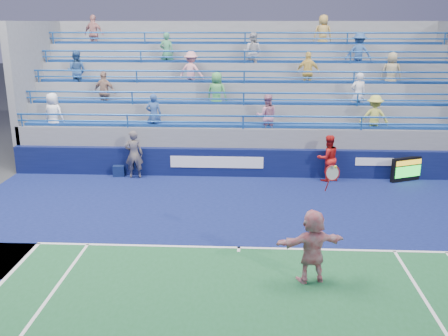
# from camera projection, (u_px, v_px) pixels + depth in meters

# --- Properties ---
(ground) EXTENTS (120.00, 120.00, 0.00)m
(ground) POSITION_uv_depth(u_px,v_px,m) (239.00, 248.00, 13.32)
(ground) COLOR #333538
(sponsor_wall) EXTENTS (18.00, 0.32, 1.10)m
(sponsor_wall) POSITION_uv_depth(u_px,v_px,m) (243.00, 163.00, 19.40)
(sponsor_wall) COLOR #0A113C
(sponsor_wall) RESTS_ON ground
(bleacher_stand) EXTENTS (18.00, 5.60, 6.13)m
(bleacher_stand) POSITION_uv_depth(u_px,v_px,m) (244.00, 119.00, 22.73)
(bleacher_stand) COLOR slate
(bleacher_stand) RESTS_ON ground
(serve_speed_board) EXTENTS (1.29, 0.68, 0.94)m
(serve_speed_board) POSITION_uv_depth(u_px,v_px,m) (407.00, 169.00, 18.81)
(serve_speed_board) COLOR black
(serve_speed_board) RESTS_ON ground
(judge_chair) EXTENTS (0.49, 0.50, 0.77)m
(judge_chair) POSITION_uv_depth(u_px,v_px,m) (119.00, 170.00, 19.53)
(judge_chair) COLOR #0D1941
(judge_chair) RESTS_ON ground
(tennis_player) EXTENTS (1.71, 0.91, 2.83)m
(tennis_player) POSITION_uv_depth(u_px,v_px,m) (312.00, 246.00, 11.41)
(tennis_player) COLOR white
(tennis_player) RESTS_ON ground
(line_judge) EXTENTS (0.74, 0.55, 1.87)m
(line_judge) POSITION_uv_depth(u_px,v_px,m) (134.00, 154.00, 19.10)
(line_judge) COLOR #161C3D
(line_judge) RESTS_ON ground
(ball_girl) EXTENTS (1.03, 0.91, 1.77)m
(ball_girl) POSITION_uv_depth(u_px,v_px,m) (328.00, 158.00, 18.75)
(ball_girl) COLOR red
(ball_girl) RESTS_ON ground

